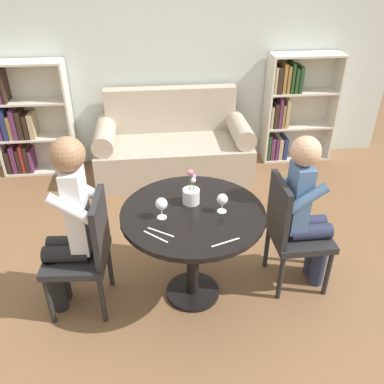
% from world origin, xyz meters
% --- Properties ---
extents(ground_plane, '(16.00, 16.00, 0.00)m').
position_xyz_m(ground_plane, '(0.00, 0.00, 0.00)').
color(ground_plane, brown).
extents(back_wall, '(5.20, 0.05, 2.70)m').
position_xyz_m(back_wall, '(0.00, 2.35, 1.35)').
color(back_wall, silver).
rests_on(back_wall, ground_plane).
extents(round_table, '(0.97, 0.97, 0.75)m').
position_xyz_m(round_table, '(0.00, 0.00, 0.61)').
color(round_table, black).
rests_on(round_table, ground_plane).
extents(couch, '(1.69, 0.80, 0.92)m').
position_xyz_m(couch, '(0.00, 1.93, 0.31)').
color(couch, '#B7A893').
rests_on(couch, ground_plane).
extents(bookshelf_left, '(0.81, 0.28, 1.25)m').
position_xyz_m(bookshelf_left, '(-1.62, 2.19, 0.58)').
color(bookshelf_left, silver).
rests_on(bookshelf_left, ground_plane).
extents(bookshelf_right, '(0.81, 0.28, 1.25)m').
position_xyz_m(bookshelf_right, '(1.41, 2.20, 0.63)').
color(bookshelf_right, silver).
rests_on(bookshelf_right, ground_plane).
extents(chair_left, '(0.45, 0.45, 0.90)m').
position_xyz_m(chair_left, '(-0.73, -0.00, 0.49)').
color(chair_left, '#232326').
rests_on(chair_left, ground_plane).
extents(chair_right, '(0.42, 0.42, 0.90)m').
position_xyz_m(chair_right, '(0.73, 0.06, 0.49)').
color(chair_right, '#232326').
rests_on(chair_right, ground_plane).
extents(person_left, '(0.43, 0.36, 1.32)m').
position_xyz_m(person_left, '(-0.82, 0.01, 0.71)').
color(person_left, black).
rests_on(person_left, ground_plane).
extents(person_right, '(0.42, 0.34, 1.22)m').
position_xyz_m(person_right, '(0.82, 0.06, 0.65)').
color(person_right, '#282D47').
rests_on(person_right, ground_plane).
extents(wine_glass_left, '(0.08, 0.08, 0.15)m').
position_xyz_m(wine_glass_left, '(-0.21, -0.05, 0.85)').
color(wine_glass_left, white).
rests_on(wine_glass_left, round_table).
extents(wine_glass_right, '(0.07, 0.07, 0.13)m').
position_xyz_m(wine_glass_right, '(0.19, -0.02, 0.84)').
color(wine_glass_right, white).
rests_on(wine_glass_right, round_table).
extents(flower_vase, '(0.12, 0.12, 0.26)m').
position_xyz_m(flower_vase, '(-0.00, 0.11, 0.82)').
color(flower_vase, silver).
rests_on(flower_vase, round_table).
extents(knife_left_setting, '(0.15, 0.14, 0.00)m').
position_xyz_m(knife_left_setting, '(-0.26, -0.25, 0.75)').
color(knife_left_setting, silver).
rests_on(knife_left_setting, round_table).
extents(fork_left_setting, '(0.18, 0.07, 0.00)m').
position_xyz_m(fork_left_setting, '(0.16, -0.35, 0.75)').
color(fork_left_setting, silver).
rests_on(fork_left_setting, round_table).
extents(knife_right_setting, '(0.16, 0.12, 0.00)m').
position_xyz_m(knife_right_setting, '(-0.22, -0.21, 0.75)').
color(knife_right_setting, silver).
rests_on(knife_right_setting, round_table).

